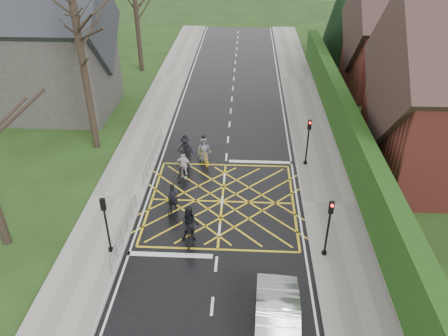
# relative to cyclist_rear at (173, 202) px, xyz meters

# --- Properties ---
(ground) EXTENTS (120.00, 120.00, 0.00)m
(ground) POSITION_rel_cyclist_rear_xyz_m (2.63, 0.94, -0.53)
(ground) COLOR black
(ground) RESTS_ON ground
(road) EXTENTS (9.00, 80.00, 0.01)m
(road) POSITION_rel_cyclist_rear_xyz_m (2.63, 0.94, -0.53)
(road) COLOR black
(road) RESTS_ON ground
(sidewalk_right) EXTENTS (3.00, 80.00, 0.15)m
(sidewalk_right) POSITION_rel_cyclist_rear_xyz_m (8.63, 0.94, -0.46)
(sidewalk_right) COLOR gray
(sidewalk_right) RESTS_ON ground
(sidewalk_left) EXTENTS (3.00, 80.00, 0.15)m
(sidewalk_left) POSITION_rel_cyclist_rear_xyz_m (-3.37, 0.94, -0.46)
(sidewalk_left) COLOR gray
(sidewalk_left) RESTS_ON ground
(stone_wall) EXTENTS (0.50, 38.00, 0.70)m
(stone_wall) POSITION_rel_cyclist_rear_xyz_m (10.38, 6.94, -0.18)
(stone_wall) COLOR slate
(stone_wall) RESTS_ON ground
(hedge) EXTENTS (0.90, 38.00, 2.80)m
(hedge) POSITION_rel_cyclist_rear_xyz_m (10.38, 6.94, 1.57)
(hedge) COLOR #15330E
(hedge) RESTS_ON stone_wall
(house_far) EXTENTS (9.80, 8.80, 10.30)m
(house_far) POSITION_rel_cyclist_rear_xyz_m (17.38, 18.94, 3.83)
(house_far) COLOR maroon
(house_far) RESTS_ON ground
(conifer) EXTENTS (4.60, 4.60, 10.00)m
(conifer) POSITION_rel_cyclist_rear_xyz_m (13.38, 26.94, 4.46)
(conifer) COLOR black
(conifer) RESTS_ON ground
(church) EXTENTS (8.80, 7.80, 11.00)m
(church) POSITION_rel_cyclist_rear_xyz_m (-10.91, 12.94, 4.39)
(church) COLOR #2D2B28
(church) RESTS_ON ground
(tree_near) EXTENTS (9.24, 9.24, 11.44)m
(tree_near) POSITION_rel_cyclist_rear_xyz_m (-6.37, 6.94, 7.38)
(tree_near) COLOR black
(tree_near) RESTS_ON ground
(railing_south) EXTENTS (0.05, 5.04, 1.03)m
(railing_south) POSITION_rel_cyclist_rear_xyz_m (-2.02, -2.56, 0.25)
(railing_south) COLOR slate
(railing_south) RESTS_ON ground
(railing_north) EXTENTS (0.05, 6.04, 1.03)m
(railing_north) POSITION_rel_cyclist_rear_xyz_m (-2.02, 4.94, 0.25)
(railing_north) COLOR slate
(railing_north) RESTS_ON ground
(traffic_light_ne) EXTENTS (0.24, 0.31, 3.21)m
(traffic_light_ne) POSITION_rel_cyclist_rear_xyz_m (7.73, 5.13, 1.13)
(traffic_light_ne) COLOR black
(traffic_light_ne) RESTS_ON ground
(traffic_light_se) EXTENTS (0.24, 0.31, 3.21)m
(traffic_light_se) POSITION_rel_cyclist_rear_xyz_m (7.73, -3.27, 1.13)
(traffic_light_se) COLOR black
(traffic_light_se) RESTS_ON ground
(traffic_light_sw) EXTENTS (0.24, 0.31, 3.21)m
(traffic_light_sw) POSITION_rel_cyclist_rear_xyz_m (-2.47, -3.56, 1.13)
(traffic_light_sw) COLOR black
(traffic_light_sw) RESTS_ON ground
(cyclist_rear) EXTENTS (0.78, 1.75, 1.65)m
(cyclist_rear) POSITION_rel_cyclist_rear_xyz_m (0.00, 0.00, 0.00)
(cyclist_rear) COLOR black
(cyclist_rear) RESTS_ON ground
(cyclist_back) EXTENTS (0.93, 2.08, 2.08)m
(cyclist_back) POSITION_rel_cyclist_rear_xyz_m (1.25, -2.48, 0.25)
(cyclist_back) COLOR black
(cyclist_back) RESTS_ON ground
(cyclist_mid) EXTENTS (1.18, 1.93, 1.78)m
(cyclist_mid) POSITION_rel_cyclist_rear_xyz_m (-0.02, 5.51, 0.12)
(cyclist_mid) COLOR black
(cyclist_mid) RESTS_ON ground
(cyclist_front) EXTENTS (1.10, 1.98, 1.91)m
(cyclist_front) POSITION_rel_cyclist_rear_xyz_m (0.14, 3.29, 0.17)
(cyclist_front) COLOR black
(cyclist_front) RESTS_ON ground
(cyclist_lead) EXTENTS (1.36, 2.08, 1.91)m
(cyclist_lead) POSITION_rel_cyclist_rear_xyz_m (1.20, 5.27, 0.13)
(cyclist_lead) COLOR #C08A17
(cyclist_lead) RESTS_ON ground
(car) EXTENTS (1.88, 4.88, 1.59)m
(car) POSITION_rel_cyclist_rear_xyz_m (5.22, -8.06, 0.26)
(car) COLOR silver
(car) RESTS_ON ground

